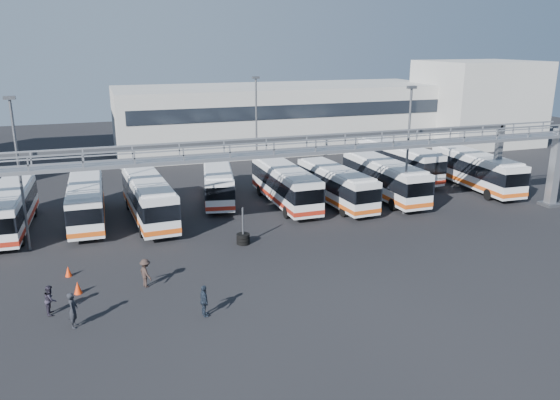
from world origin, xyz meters
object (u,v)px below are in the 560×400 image
object	(u,v)px
light_pole_mid	(408,144)
bus_9	(476,170)
light_pole_left	(19,167)
bus_6	(336,184)
bus_5	(285,184)
bus_1	(10,208)
bus_8	(399,160)
bus_4	(218,181)
light_pole_back	(256,123)
bus_3	(149,197)
bus_2	(86,200)
pedestrian_b	(50,300)
pedestrian_c	(146,273)
pedestrian_a	(73,310)
pedestrian_d	(204,301)
bus_7	(384,177)
cone_right	(68,271)
cone_left	(78,288)
tire_stack	(243,238)

from	to	relation	value
light_pole_mid	bus_9	size ratio (longest dim) A/B	0.90
light_pole_left	bus_6	distance (m)	24.39
bus_5	bus_9	size ratio (longest dim) A/B	0.98
bus_1	bus_8	xyz separation A→B (m)	(35.16, 5.11, 0.16)
bus_4	bus_8	xyz separation A→B (m)	(19.06, 1.95, 0.21)
light_pole_back	bus_3	world-z (taller)	light_pole_back
bus_2	pedestrian_b	xyz separation A→B (m)	(-1.79, -14.88, -1.03)
pedestrian_c	bus_6	bearing A→B (deg)	-77.63
light_pole_left	pedestrian_a	distance (m)	13.19
pedestrian_c	bus_2	bearing A→B (deg)	-8.43
bus_6	pedestrian_d	bearing A→B (deg)	-136.21
bus_5	bus_8	distance (m)	14.87
bus_3	bus_2	bearing A→B (deg)	163.03
bus_4	pedestrian_b	xyz separation A→B (m)	(-12.65, -17.66, -0.94)
bus_7	bus_8	bearing A→B (deg)	49.32
light_pole_mid	bus_7	bearing A→B (deg)	81.54
pedestrian_c	cone_right	bearing A→B (deg)	33.56
bus_9	pedestrian_c	bearing A→B (deg)	-157.43
light_pole_mid	cone_right	xyz separation A→B (m)	(-25.40, -4.38, -5.41)
pedestrian_b	bus_1	bearing A→B (deg)	17.41
bus_8	cone_left	distance (m)	35.21
bus_2	cone_left	bearing A→B (deg)	-91.52
bus_1	cone_right	xyz separation A→B (m)	(4.11, -9.83, -1.46)
bus_5	bus_2	bearing A→B (deg)	177.92
light_pole_left	pedestrian_d	size ratio (longest dim) A/B	6.05
bus_2	bus_1	bearing A→B (deg)	-174.95
bus_4	bus_8	bearing A→B (deg)	16.30
pedestrian_b	tire_stack	bearing A→B (deg)	-57.17
pedestrian_a	pedestrian_d	distance (m)	6.33
bus_1	bus_5	world-z (taller)	bus_5
light_pole_back	bus_1	world-z (taller)	light_pole_back
light_pole_mid	bus_5	xyz separation A→B (m)	(-8.32, 5.44, -3.87)
bus_3	light_pole_left	bearing A→B (deg)	-159.35
cone_right	bus_9	bearing A→B (deg)	14.08
light_pole_back	bus_8	bearing A→B (deg)	-18.04
pedestrian_d	cone_left	distance (m)	7.83
bus_3	light_pole_back	bearing A→B (deg)	37.56
light_pole_mid	pedestrian_a	distance (m)	27.63
bus_3	bus_7	xyz separation A→B (m)	(20.39, -0.14, 0.01)
tire_stack	bus_6	bearing A→B (deg)	33.95
bus_7	bus_8	size ratio (longest dim) A/B	0.97
bus_4	bus_7	world-z (taller)	bus_7
light_pole_back	tire_stack	distance (m)	19.28
cone_right	bus_1	bearing A→B (deg)	112.71
light_pole_back	cone_right	xyz separation A→B (m)	(-17.40, -19.38, -5.41)
pedestrian_b	pedestrian_d	bearing A→B (deg)	-106.65
light_pole_mid	bus_8	bearing A→B (deg)	61.90
light_pole_back	bus_7	xyz separation A→B (m)	(8.68, -10.40, -3.83)
bus_9	pedestrian_d	xyz separation A→B (m)	(-29.07, -16.45, -1.05)
bus_5	bus_6	bearing A→B (deg)	-16.95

